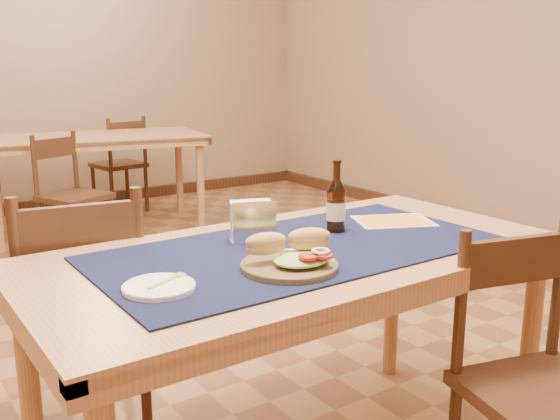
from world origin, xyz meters
TOP-DOWN VIEW (x-y plane):
  - room at (0.00, 0.00)m, footprint 6.04×7.04m
  - main_table at (0.00, -0.80)m, footprint 1.60×0.80m
  - placemat at (0.00, -0.80)m, footprint 1.20×0.60m
  - baseboard at (0.00, 0.00)m, footprint 6.00×7.00m
  - back_table at (0.50, 2.52)m, footprint 1.74×1.10m
  - chair_main_far at (-0.49, -0.22)m, footprint 0.49×0.49m
  - chair_main_near at (0.40, -1.36)m, footprint 0.48×0.48m
  - chair_back_near at (0.13, 1.98)m, footprint 0.50×0.50m
  - chair_back_far at (0.88, 3.02)m, footprint 0.44×0.44m
  - sandwich_plate at (-0.13, -0.94)m, footprint 0.26×0.26m
  - side_plate at (-0.49, -0.89)m, footprint 0.18×0.18m
  - fork at (-0.45, -0.88)m, footprint 0.12×0.07m
  - beer_bottle at (0.21, -0.72)m, footprint 0.06×0.06m
  - napkin_holder at (-0.07, -0.66)m, footprint 0.15×0.10m
  - menu_card at (0.45, -0.74)m, footprint 0.31×0.28m

SIDE VIEW (x-z plane):
  - baseboard at x=0.00m, z-range 0.00..0.10m
  - chair_back_near at x=0.13m, z-range 0.02..0.85m
  - chair_back_far at x=0.88m, z-range 0.02..0.86m
  - chair_main_near at x=0.40m, z-range 0.02..0.87m
  - chair_main_far at x=-0.49m, z-range 0.02..0.93m
  - main_table at x=0.00m, z-range 0.29..1.04m
  - back_table at x=0.50m, z-range 0.29..1.04m
  - placemat at x=0.00m, z-range 0.75..0.76m
  - menu_card at x=0.45m, z-range 0.76..0.76m
  - side_plate at x=-0.49m, z-range 0.76..0.77m
  - fork at x=-0.45m, z-range 0.77..0.77m
  - sandwich_plate at x=-0.13m, z-range 0.73..0.83m
  - napkin_holder at x=-0.07m, z-range 0.75..0.88m
  - beer_bottle at x=0.21m, z-range 0.73..0.96m
  - room at x=0.00m, z-range -0.02..2.82m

